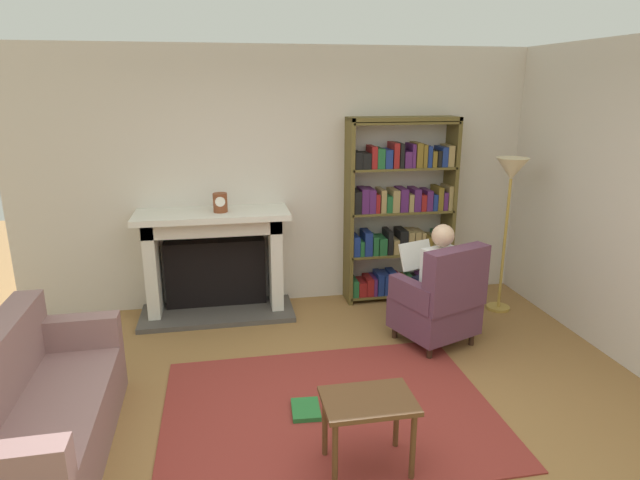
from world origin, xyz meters
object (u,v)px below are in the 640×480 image
fireplace (215,259)px  armchair_reading (440,301)px  seated_reader (432,277)px  sofa_floral (35,416)px  bookshelf (400,213)px  side_table (368,410)px  mantel_clock (220,203)px  floor_lamp (511,183)px

fireplace → armchair_reading: size_ratio=1.61×
seated_reader → sofa_floral: 3.29m
armchair_reading → seated_reader: 0.23m
bookshelf → side_table: size_ratio=3.56×
sofa_floral → side_table: size_ratio=3.05×
armchair_reading → side_table: 1.84m
bookshelf → seated_reader: bearing=-91.8°
fireplace → seated_reader: (1.96, -1.03, 0.04)m
mantel_clock → seated_reader: mantel_clock is taller
fireplace → floor_lamp: floor_lamp is taller
sofa_floral → seated_reader: bearing=-70.2°
sofa_floral → fireplace: bearing=-27.8°
fireplace → sofa_floral: bearing=-117.0°
bookshelf → armchair_reading: bearing=-89.6°
sofa_floral → side_table: (2.03, -0.45, 0.09)m
mantel_clock → seated_reader: (1.87, -0.93, -0.57)m
armchair_reading → floor_lamp: size_ratio=0.60×
fireplace → floor_lamp: size_ratio=0.96×
bookshelf → sofa_floral: (-3.10, -2.22, -0.66)m
fireplace → floor_lamp: 3.10m
mantel_clock → armchair_reading: size_ratio=0.20×
seated_reader → floor_lamp: 1.36m
armchair_reading → floor_lamp: (0.96, 0.65, 0.94)m
bookshelf → floor_lamp: bearing=-28.5°
armchair_reading → seated_reader: bearing=-90.0°
seated_reader → side_table: bearing=36.0°
bookshelf → side_table: 2.93m
fireplace → bookshelf: bearing=0.9°
sofa_floral → armchair_reading: bearing=-72.3°
sofa_floral → floor_lamp: floor_lamp is taller
bookshelf → side_table: bearing=-112.0°
side_table → bookshelf: bearing=68.0°
armchair_reading → sofa_floral: armchair_reading is taller
mantel_clock → side_table: bearing=-71.8°
mantel_clock → bookshelf: size_ratio=0.09×
sofa_floral → bookshelf: bearing=-55.3°
sofa_floral → side_table: 2.08m
fireplace → side_table: (0.91, -2.63, -0.17)m
bookshelf → floor_lamp: (0.97, -0.53, 0.39)m
mantel_clock → bookshelf: (1.91, 0.14, -0.22)m
mantel_clock → side_table: size_ratio=0.34×
mantel_clock → sofa_floral: bearing=-119.9°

